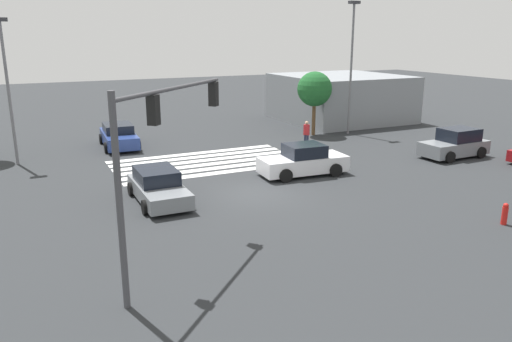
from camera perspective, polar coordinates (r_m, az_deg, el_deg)
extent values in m
plane|color=#2B2D30|center=(22.81, 0.00, -2.61)|extent=(125.04, 125.04, 0.00)
cube|color=silver|center=(30.70, -7.15, 1.99)|extent=(10.46, 0.60, 0.01)
cube|color=silver|center=(29.83, -6.57, 1.62)|extent=(10.46, 0.60, 0.01)
cube|color=silver|center=(28.96, -5.94, 1.22)|extent=(10.46, 0.60, 0.01)
cube|color=silver|center=(28.09, -5.28, 0.79)|extent=(10.46, 0.60, 0.01)
cube|color=silver|center=(27.23, -4.58, 0.34)|extent=(10.46, 0.60, 0.01)
cube|color=silver|center=(26.38, -3.83, -0.14)|extent=(10.46, 0.60, 0.01)
cylinder|color=#47474C|center=(13.05, -15.32, -3.80)|extent=(0.18, 0.18, 5.75)
cylinder|color=#47474C|center=(15.09, -9.32, 9.31)|extent=(4.48, 4.48, 0.12)
cube|color=black|center=(14.08, -11.65, 6.85)|extent=(0.40, 0.40, 0.84)
sphere|color=red|center=(14.21, -11.32, 6.94)|extent=(0.16, 0.16, 0.16)
cube|color=black|center=(17.64, -4.89, 8.77)|extent=(0.40, 0.40, 0.84)
sphere|color=gold|center=(17.78, -4.67, 8.83)|extent=(0.16, 0.16, 0.16)
cube|color=gray|center=(31.66, 21.64, 2.49)|extent=(4.16, 1.92, 0.78)
cube|color=black|center=(31.78, 22.19, 3.88)|extent=(2.14, 1.68, 0.74)
cylinder|color=black|center=(30.18, 21.29, 1.47)|extent=(0.68, 0.24, 0.68)
cylinder|color=black|center=(31.39, 18.80, 2.21)|extent=(0.68, 0.24, 0.68)
cylinder|color=black|center=(32.11, 24.33, 1.93)|extent=(0.68, 0.24, 0.68)
cylinder|color=black|center=(33.25, 21.88, 2.62)|extent=(0.68, 0.24, 0.68)
cube|color=gray|center=(22.02, -11.04, -2.24)|extent=(1.84, 4.43, 0.63)
cube|color=black|center=(22.15, -11.33, -0.49)|extent=(1.64, 2.22, 0.60)
cylinder|color=black|center=(21.06, -7.62, -3.42)|extent=(0.22, 0.62, 0.62)
cylinder|color=black|center=(20.61, -12.55, -4.07)|extent=(0.22, 0.62, 0.62)
cylinder|color=black|center=(23.56, -9.68, -1.46)|extent=(0.22, 0.62, 0.62)
cylinder|color=black|center=(23.17, -14.09, -2.00)|extent=(0.22, 0.62, 0.62)
cube|color=silver|center=(25.83, 5.38, 0.81)|extent=(4.64, 2.09, 0.78)
cube|color=black|center=(25.69, 5.55, 2.36)|extent=(2.02, 1.74, 0.64)
cylinder|color=black|center=(24.49, 3.43, -0.54)|extent=(0.69, 0.26, 0.68)
cylinder|color=black|center=(26.10, 1.70, 0.48)|extent=(0.69, 0.26, 0.68)
cylinder|color=black|center=(25.78, 9.08, 0.10)|extent=(0.69, 0.26, 0.68)
cylinder|color=black|center=(27.32, 7.11, 1.05)|extent=(0.69, 0.26, 0.68)
cube|color=navy|center=(33.37, -15.38, 3.61)|extent=(2.16, 4.83, 0.75)
cube|color=black|center=(33.48, -15.51, 4.77)|extent=(1.85, 2.53, 0.54)
cylinder|color=black|center=(32.12, -13.28, 2.90)|extent=(0.26, 0.68, 0.67)
cylinder|color=black|center=(31.88, -16.73, 2.56)|extent=(0.26, 0.68, 0.67)
cylinder|color=black|center=(34.96, -14.09, 3.84)|extent=(0.26, 0.68, 0.67)
cylinder|color=black|center=(34.74, -17.27, 3.54)|extent=(0.26, 0.68, 0.67)
cube|color=gray|center=(43.22, 9.61, 8.28)|extent=(9.42, 9.42, 3.74)
cylinder|color=#232842|center=(32.16, 5.90, 3.40)|extent=(0.14, 0.14, 0.83)
cylinder|color=#232842|center=(32.19, 5.62, 3.42)|extent=(0.14, 0.14, 0.83)
cube|color=#B22328|center=(32.03, 5.80, 4.71)|extent=(0.41, 0.41, 0.66)
sphere|color=tan|center=(31.95, 5.82, 5.50)|extent=(0.23, 0.23, 0.23)
cylinder|color=slate|center=(36.68, 10.80, 11.16)|extent=(0.16, 0.16, 9.05)
cube|color=#333338|center=(36.65, 11.18, 18.39)|extent=(0.80, 0.36, 0.20)
cylinder|color=slate|center=(30.31, -26.38, 7.73)|extent=(0.16, 0.16, 7.68)
cylinder|color=brown|center=(36.27, 6.61, 5.88)|extent=(0.26, 0.26, 2.26)
sphere|color=#1E5B28|center=(35.98, 6.71, 9.29)|extent=(2.46, 2.46, 2.46)
cylinder|color=red|center=(21.33, 26.53, -4.60)|extent=(0.22, 0.22, 0.70)
sphere|color=red|center=(21.20, 26.66, -3.55)|extent=(0.20, 0.20, 0.20)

